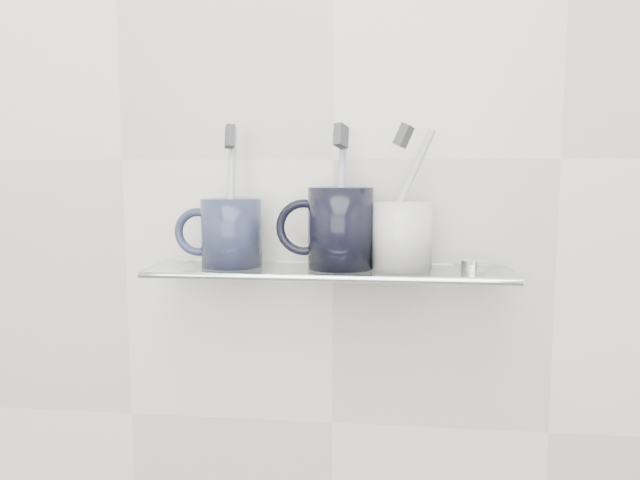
# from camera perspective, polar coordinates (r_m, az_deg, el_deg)

# --- Properties ---
(wall_back) EXTENTS (2.50, 0.00, 2.50)m
(wall_back) POSITION_cam_1_polar(r_m,az_deg,el_deg) (0.91, 1.19, 7.38)
(wall_back) COLOR silver
(wall_back) RESTS_ON ground
(shelf_glass) EXTENTS (0.50, 0.12, 0.01)m
(shelf_glass) POSITION_cam_1_polar(r_m,az_deg,el_deg) (0.86, 0.78, -2.85)
(shelf_glass) COLOR silver
(shelf_glass) RESTS_ON wall_back
(shelf_rail) EXTENTS (0.50, 0.01, 0.01)m
(shelf_rail) POSITION_cam_1_polar(r_m,az_deg,el_deg) (0.81, 0.39, -3.52)
(shelf_rail) COLOR silver
(shelf_rail) RESTS_ON shelf_glass
(bracket_left) EXTENTS (0.02, 0.03, 0.02)m
(bracket_left) POSITION_cam_1_polar(r_m,az_deg,el_deg) (0.95, -11.60, -2.73)
(bracket_left) COLOR silver
(bracket_left) RESTS_ON wall_back
(bracket_right) EXTENTS (0.02, 0.03, 0.02)m
(bracket_right) POSITION_cam_1_polar(r_m,az_deg,el_deg) (0.92, 14.28, -3.20)
(bracket_right) COLOR silver
(bracket_right) RESTS_ON wall_back
(mug_left) EXTENTS (0.09, 0.09, 0.09)m
(mug_left) POSITION_cam_1_polar(r_m,az_deg,el_deg) (0.89, -8.09, 0.68)
(mug_left) COLOR #1C2039
(mug_left) RESTS_ON shelf_glass
(mug_left_handle) EXTENTS (0.07, 0.01, 0.07)m
(mug_left_handle) POSITION_cam_1_polar(r_m,az_deg,el_deg) (0.90, -11.08, 0.71)
(mug_left_handle) COLOR #1C2039
(mug_left_handle) RESTS_ON mug_left
(toothbrush_left) EXTENTS (0.01, 0.05, 0.19)m
(toothbrush_left) POSITION_cam_1_polar(r_m,az_deg,el_deg) (0.88, -8.15, 4.15)
(toothbrush_left) COLOR silver
(toothbrush_left) RESTS_ON mug_left
(bristles_left) EXTENTS (0.02, 0.03, 0.03)m
(bristles_left) POSITION_cam_1_polar(r_m,az_deg,el_deg) (0.88, -8.24, 9.35)
(bristles_left) COLOR #3D4042
(bristles_left) RESTS_ON toothbrush_left
(mug_center) EXTENTS (0.11, 0.11, 0.11)m
(mug_center) POSITION_cam_1_polar(r_m,az_deg,el_deg) (0.86, 1.90, 1.11)
(mug_center) COLOR black
(mug_center) RESTS_ON shelf_glass
(mug_center_handle) EXTENTS (0.08, 0.01, 0.08)m
(mug_center_handle) POSITION_cam_1_polar(r_m,az_deg,el_deg) (0.86, -1.48, 1.15)
(mug_center_handle) COLOR black
(mug_center_handle) RESTS_ON mug_center
(toothbrush_center) EXTENTS (0.02, 0.07, 0.19)m
(toothbrush_center) POSITION_cam_1_polar(r_m,az_deg,el_deg) (0.86, 1.91, 4.13)
(toothbrush_center) COLOR #9797C0
(toothbrush_center) RESTS_ON mug_center
(bristles_center) EXTENTS (0.02, 0.03, 0.04)m
(bristles_center) POSITION_cam_1_polar(r_m,az_deg,el_deg) (0.86, 1.93, 9.49)
(bristles_center) COLOR #3D4042
(bristles_center) RESTS_ON toothbrush_center
(mug_right) EXTENTS (0.10, 0.10, 0.09)m
(mug_right) POSITION_cam_1_polar(r_m,az_deg,el_deg) (0.86, 7.51, 0.41)
(mug_right) COLOR silver
(mug_right) RESTS_ON shelf_glass
(mug_right_handle) EXTENTS (0.07, 0.01, 0.07)m
(mug_right_handle) POSITION_cam_1_polar(r_m,az_deg,el_deg) (0.86, 4.37, 0.46)
(mug_right_handle) COLOR silver
(mug_right_handle) RESTS_ON mug_right
(toothbrush_right) EXTENTS (0.09, 0.01, 0.18)m
(toothbrush_right) POSITION_cam_1_polar(r_m,az_deg,el_deg) (0.85, 7.57, 4.07)
(toothbrush_right) COLOR #BCBAB7
(toothbrush_right) RESTS_ON mug_right
(bristles_right) EXTENTS (0.03, 0.03, 0.04)m
(bristles_right) POSITION_cam_1_polar(r_m,az_deg,el_deg) (0.85, 7.66, 9.44)
(bristles_right) COLOR #3D4042
(bristles_right) RESTS_ON toothbrush_right
(chrome_cap) EXTENTS (0.03, 0.03, 0.01)m
(chrome_cap) POSITION_cam_1_polar(r_m,az_deg,el_deg) (0.87, 13.83, -2.25)
(chrome_cap) COLOR silver
(chrome_cap) RESTS_ON shelf_glass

